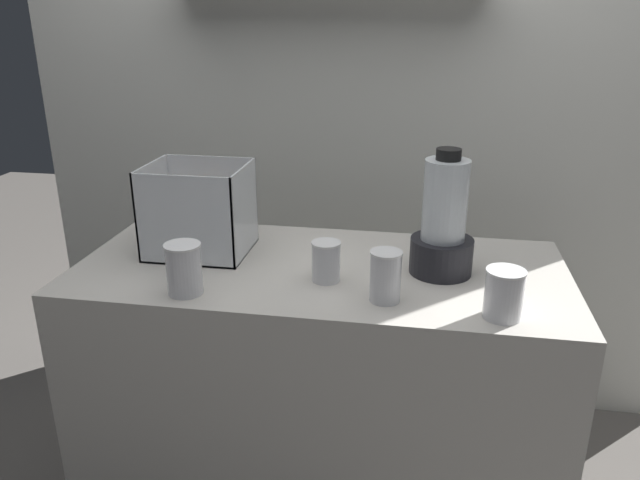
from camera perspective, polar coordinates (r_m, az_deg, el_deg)
name	(u,v)px	position (r m, az deg, el deg)	size (l,w,h in m)	color
counter	(320,398)	(1.97, 0.00, -14.55)	(1.40, 0.64, 0.90)	beige
back_wall_unit	(353,100)	(2.39, 3.09, 12.93)	(2.60, 0.24, 2.50)	silver
carrot_display_bin	(198,225)	(1.87, -11.35, 1.40)	(0.29, 0.25, 0.27)	white
blender_pitcher	(443,226)	(1.70, 11.45, 1.25)	(0.17, 0.17, 0.35)	black
juice_cup_mango_far_left	(184,272)	(1.61, -12.57, -2.97)	(0.09, 0.09, 0.14)	white
juice_cup_carrot_left	(326,263)	(1.64, 0.58, -2.17)	(0.08, 0.08, 0.11)	white
juice_cup_mango_middle	(385,279)	(1.54, 6.12, -3.66)	(0.08, 0.08, 0.13)	white
juice_cup_orange_right	(503,297)	(1.51, 16.78, -5.10)	(0.09, 0.09, 0.12)	white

